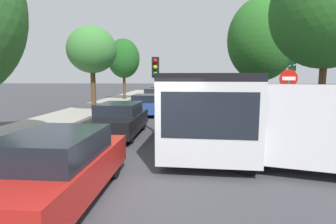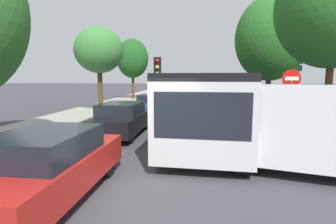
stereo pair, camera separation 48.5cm
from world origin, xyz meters
TOP-DOWN VIEW (x-y plane):
  - ground_plane at (0.00, 0.00)m, footprint 200.00×200.00m
  - kerb_strip_left at (-6.59, 19.14)m, footprint 3.20×48.29m
  - articulated_bus at (1.95, 9.27)m, footprint 3.72×17.78m
  - city_bus_rear at (-1.94, 38.29)m, footprint 3.43×11.38m
  - queued_car_red at (-1.72, -0.80)m, footprint 1.85×4.20m
  - queued_car_black at (-1.94, 5.29)m, footprint 1.83×4.15m
  - queued_car_blue at (-1.78, 11.80)m, footprint 1.75×3.98m
  - queued_car_white at (-1.80, 17.96)m, footprint 1.95×4.42m
  - queued_car_green at (-2.10, 24.05)m, footprint 1.84×4.16m
  - white_van at (4.51, 1.32)m, footprint 5.34×3.20m
  - traffic_light at (-0.46, 5.92)m, footprint 0.33×0.37m
  - no_entry_sign at (4.86, 4.82)m, footprint 0.70×0.08m
  - direction_sign_post at (6.37, 8.40)m, footprint 0.27×1.39m
  - tree_left_mid at (-5.52, 12.25)m, footprint 3.37×3.37m
  - tree_left_far at (-5.81, 22.93)m, footprint 3.46×3.46m
  - tree_right_near at (7.07, 6.67)m, footprint 4.90×4.90m
  - tree_right_mid at (6.64, 15.00)m, footprint 5.18×5.18m

SIDE VIEW (x-z plane):
  - ground_plane at x=0.00m, z-range 0.00..0.00m
  - kerb_strip_left at x=-6.59m, z-range 0.00..0.14m
  - queued_car_blue at x=-1.78m, z-range 0.01..1.38m
  - queued_car_black at x=-1.94m, z-range 0.01..1.44m
  - queued_car_green at x=-2.10m, z-range 0.01..1.45m
  - queued_car_red at x=-1.72m, z-range 0.01..1.46m
  - queued_car_white at x=-1.80m, z-range 0.01..1.54m
  - white_van at x=4.51m, z-range 0.09..2.40m
  - city_bus_rear at x=-1.94m, z-range 0.19..2.60m
  - articulated_bus at x=1.95m, z-range 0.20..2.82m
  - no_entry_sign at x=4.86m, z-range 0.47..3.29m
  - traffic_light at x=-0.46m, z-range 0.80..4.20m
  - direction_sign_post at x=6.37m, z-range 0.75..4.35m
  - tree_left_mid at x=-5.52m, z-range 1.30..7.27m
  - tree_left_far at x=-5.81m, z-range 1.20..7.87m
  - tree_right_mid at x=6.64m, z-range 0.96..9.44m
  - tree_right_near at x=7.07m, z-range 1.44..9.48m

